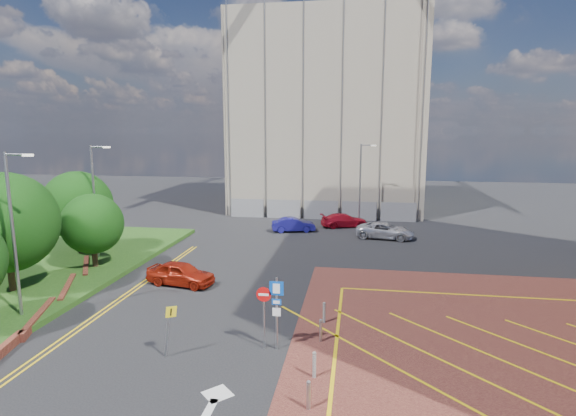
% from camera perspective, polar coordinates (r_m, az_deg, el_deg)
% --- Properties ---
extents(ground, '(140.00, 140.00, 0.00)m').
position_cam_1_polar(ground, '(19.43, -3.51, -18.69)').
color(ground, black).
rests_on(ground, ground).
extents(retaining_wall, '(6.06, 20.33, 0.40)m').
position_cam_1_polar(retaining_wall, '(25.92, -29.49, -11.99)').
color(retaining_wall, brown).
rests_on(retaining_wall, ground).
extents(tree_b, '(5.60, 5.60, 6.74)m').
position_cam_1_polar(tree_b, '(29.40, -32.23, -1.58)').
color(tree_b, '#3D2B1C').
rests_on(tree_b, grass_bed).
extents(tree_c, '(4.00, 4.00, 4.90)m').
position_cam_1_polar(tree_c, '(32.32, -23.59, -1.86)').
color(tree_c, '#3D2B1C').
rests_on(tree_c, grass_bed).
extents(tree_d, '(5.00, 5.00, 6.08)m').
position_cam_1_polar(tree_d, '(36.31, -25.15, 0.31)').
color(tree_d, '#3D2B1C').
rests_on(tree_d, grass_bed).
extents(lamp_left_near, '(1.53, 0.16, 8.00)m').
position_cam_1_polar(lamp_left_near, '(25.11, -31.45, -2.22)').
color(lamp_left_near, '#9EA0A8').
rests_on(lamp_left_near, grass_bed).
extents(lamp_left_far, '(1.53, 0.16, 8.00)m').
position_cam_1_polar(lamp_left_far, '(34.24, -23.28, 1.26)').
color(lamp_left_far, '#9EA0A8').
rests_on(lamp_left_far, grass_bed).
extents(lamp_back, '(1.53, 0.16, 8.00)m').
position_cam_1_polar(lamp_back, '(44.94, 9.24, 3.39)').
color(lamp_back, '#9EA0A8').
rests_on(lamp_back, ground).
extents(sign_cluster, '(1.17, 0.12, 3.20)m').
position_cam_1_polar(sign_cluster, '(19.41, -2.06, -12.33)').
color(sign_cluster, '#9EA0A8').
rests_on(sign_cluster, ground).
extents(warning_sign, '(0.60, 0.39, 2.25)m').
position_cam_1_polar(warning_sign, '(19.58, -14.91, -14.12)').
color(warning_sign, '#9EA0A8').
rests_on(warning_sign, ground).
extents(bollard_row, '(0.14, 11.14, 0.90)m').
position_cam_1_polar(bollard_row, '(17.44, 3.13, -20.48)').
color(bollard_row, '#9EA0A8').
rests_on(bollard_row, forecourt).
extents(construction_building, '(21.20, 19.20, 22.00)m').
position_cam_1_polar(construction_building, '(56.82, 5.17, 11.49)').
color(construction_building, gray).
rests_on(construction_building, ground).
extents(construction_fence, '(21.60, 0.06, 2.00)m').
position_cam_1_polar(construction_fence, '(47.47, 5.40, -0.29)').
color(construction_fence, gray).
rests_on(construction_fence, ground).
extents(car_red_left, '(4.42, 2.39, 1.43)m').
position_cam_1_polar(car_red_left, '(28.29, -13.46, -8.08)').
color(car_red_left, '#9D1E0D').
rests_on(car_red_left, ground).
extents(car_blue_back, '(4.22, 2.36, 1.32)m').
position_cam_1_polar(car_blue_back, '(41.71, 0.69, -2.12)').
color(car_blue_back, navy).
rests_on(car_blue_back, ground).
extents(car_red_back, '(4.88, 3.19, 1.32)m').
position_cam_1_polar(car_red_back, '(44.08, 7.14, -1.55)').
color(car_red_back, '#AB0E20').
rests_on(car_red_back, ground).
extents(car_silver_back, '(5.24, 3.04, 1.37)m').
position_cam_1_polar(car_silver_back, '(40.02, 12.21, -2.82)').
color(car_silver_back, silver).
rests_on(car_silver_back, ground).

